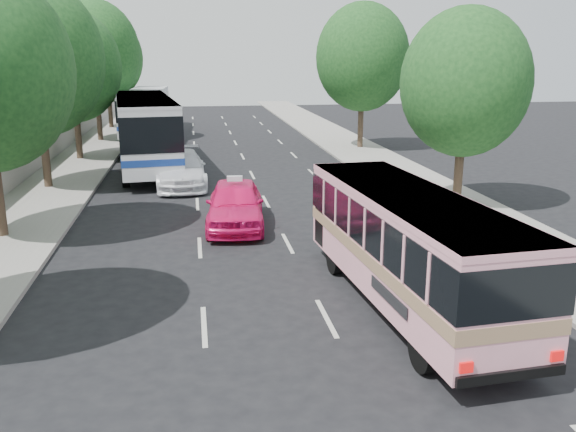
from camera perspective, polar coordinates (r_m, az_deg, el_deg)
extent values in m
plane|color=black|center=(16.42, -1.33, -6.90)|extent=(120.00, 120.00, 0.00)
cube|color=#9E998E|center=(36.21, -19.21, 4.52)|extent=(4.00, 90.00, 0.15)
cube|color=#9E998E|center=(37.14, 7.64, 5.44)|extent=(4.00, 90.00, 0.12)
cube|color=#9E998E|center=(36.45, -22.12, 5.63)|extent=(0.30, 90.00, 1.50)
cylinder|color=#38281E|center=(30.17, -21.80, 5.86)|extent=(0.36, 0.36, 3.80)
ellipsoid|color=#17421A|center=(29.87, -22.56, 13.44)|extent=(6.00, 6.00, 6.90)
sphere|color=#17421A|center=(29.51, -22.15, 15.82)|extent=(3.90, 3.90, 3.90)
cylinder|color=#38281E|center=(37.95, -19.07, 7.53)|extent=(0.36, 0.36, 3.50)
ellipsoid|color=#17421A|center=(37.70, -19.55, 13.08)|extent=(5.52, 5.52, 6.35)
sphere|color=#17421A|center=(37.33, -19.16, 14.80)|extent=(3.59, 3.59, 3.59)
cylinder|color=#38281E|center=(45.76, -17.29, 9.12)|extent=(0.36, 0.36, 3.99)
ellipsoid|color=#17421A|center=(45.58, -17.71, 14.37)|extent=(6.30, 6.30, 7.24)
sphere|color=#17421A|center=(45.25, -17.38, 16.00)|extent=(4.09, 4.09, 4.09)
cylinder|color=#38281E|center=(53.70, -16.32, 9.81)|extent=(0.36, 0.36, 3.72)
ellipsoid|color=#17421A|center=(53.53, -16.63, 13.99)|extent=(5.88, 5.88, 6.76)
sphere|color=#17421A|center=(53.19, -16.33, 15.28)|extent=(3.82, 3.82, 3.82)
cylinder|color=#38281E|center=(25.85, 15.69, 4.38)|extent=(0.36, 0.36, 3.23)
ellipsoid|color=#17421A|center=(25.49, 16.24, 11.91)|extent=(5.10, 5.10, 5.87)
sphere|color=#17421A|center=(25.36, 17.55, 14.11)|extent=(3.32, 3.31, 3.31)
cylinder|color=#38281E|center=(40.84, 6.81, 8.92)|extent=(0.36, 0.36, 3.80)
ellipsoid|color=#17421A|center=(40.63, 6.99, 14.54)|extent=(6.00, 6.00, 6.90)
sphere|color=#17421A|center=(40.46, 7.74, 16.22)|extent=(3.90, 3.90, 3.90)
cube|color=#FFA4B7|center=(15.07, 11.18, -2.46)|extent=(2.93, 9.14, 2.41)
cube|color=#9E7A59|center=(15.16, 11.12, -3.46)|extent=(2.97, 9.16, 0.31)
cube|color=black|center=(14.95, 11.26, -0.85)|extent=(2.98, 9.17, 0.99)
cube|color=#FFA4B7|center=(14.78, 11.40, 1.74)|extent=(2.95, 9.16, 0.14)
cylinder|color=black|center=(17.50, 4.43, -3.91)|extent=(0.34, 0.95, 0.94)
cylinder|color=black|center=(18.16, 10.31, -3.40)|extent=(0.34, 0.95, 0.94)
cylinder|color=black|center=(12.57, 12.58, -12.10)|extent=(0.34, 0.95, 0.94)
cylinder|color=black|center=(13.48, 20.20, -10.77)|extent=(0.34, 0.95, 0.94)
imported|color=#F6156B|center=(22.10, -4.96, 1.12)|extent=(2.44, 5.15, 1.70)
imported|color=white|center=(29.44, -9.98, 4.36)|extent=(2.45, 5.69, 1.63)
cube|color=silver|center=(34.04, -13.23, 8.02)|extent=(4.22, 13.16, 3.29)
cube|color=black|center=(34.00, -13.27, 8.69)|extent=(4.28, 13.19, 1.62)
cube|color=navy|center=(34.15, -13.15, 6.63)|extent=(4.26, 13.18, 0.32)
cube|color=silver|center=(33.90, -13.39, 10.65)|extent=(4.24, 13.18, 0.15)
cylinder|color=black|center=(38.28, -15.22, 6.14)|extent=(0.48, 1.22, 1.18)
cylinder|color=black|center=(38.37, -11.55, 6.38)|extent=(0.48, 1.22, 1.18)
cylinder|color=black|center=(29.78, -14.97, 3.76)|extent=(0.48, 1.22, 1.18)
cylinder|color=black|center=(29.90, -10.28, 4.07)|extent=(0.48, 1.22, 1.18)
cube|color=silver|center=(47.96, -13.18, 9.65)|extent=(3.09, 11.74, 2.95)
cube|color=black|center=(47.93, -13.20, 10.08)|extent=(3.14, 11.77, 1.45)
cube|color=navy|center=(48.03, -13.12, 8.76)|extent=(3.13, 11.76, 0.29)
cube|color=silver|center=(47.86, -13.28, 11.33)|extent=(3.11, 11.76, 0.14)
cylinder|color=black|center=(51.88, -13.79, 8.34)|extent=(0.37, 1.08, 1.07)
cylinder|color=black|center=(51.63, -11.38, 8.45)|extent=(0.37, 1.08, 1.07)
cylinder|color=black|center=(44.27, -15.10, 7.19)|extent=(0.37, 1.08, 1.07)
cylinder|color=black|center=(43.97, -12.29, 7.32)|extent=(0.37, 1.08, 1.07)
cube|color=silver|center=(21.89, -5.01, 3.52)|extent=(0.56, 0.23, 0.18)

